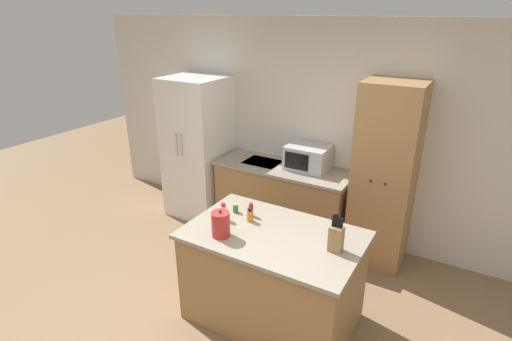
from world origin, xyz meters
The scene contains 13 objects.
wall_back centered at (0.00, 2.33, 1.30)m, with size 7.20×0.06×2.60m.
refrigerator centered at (-1.85, 1.94, 0.94)m, with size 0.75×0.74×1.88m.
back_counter centered at (-0.60, 2.00, 0.45)m, with size 1.68×0.64×0.90m.
pantry_cabinet centered at (0.58, 2.03, 1.01)m, with size 0.60×0.57×2.02m.
kitchen_island centered at (0.02, 0.58, 0.45)m, with size 1.50×0.95×0.89m.
microwave centered at (-0.33, 2.08, 1.04)m, with size 0.49×0.39×0.28m.
knife_block centered at (0.56, 0.60, 1.01)m, with size 0.11×0.09×0.32m.
spice_bottle_tall_dark centered at (-0.49, 0.57, 0.97)m, with size 0.06×0.06×0.16m.
spice_bottle_short_red centered at (-0.26, 0.66, 0.95)m, with size 0.06×0.06×0.13m.
spice_bottle_amber_oil centered at (-0.31, 0.75, 0.95)m, with size 0.04×0.04×0.13m.
spice_bottle_green_herb centered at (-0.47, 0.74, 0.93)m, with size 0.05×0.05×0.09m.
kettle centered at (-0.35, 0.32, 1.00)m, with size 0.16×0.16×0.24m.
fire_extinguisher centered at (-2.47, 1.99, 0.18)m, with size 0.10×0.10×0.40m.
Camera 1 is at (1.38, -2.04, 2.67)m, focal length 28.00 mm.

